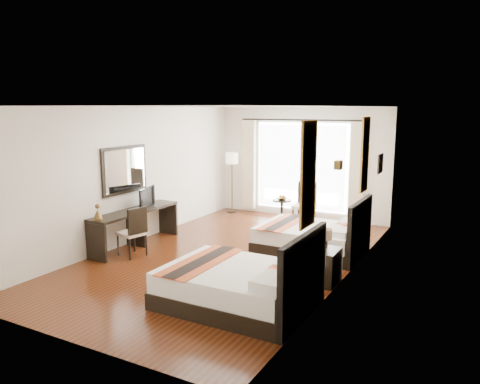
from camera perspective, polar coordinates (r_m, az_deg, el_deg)
The scene contains 29 objects.
floor at distance 8.94m, azimuth -1.45°, elevation -7.90°, with size 4.50×7.50×0.01m, color #3A150A.
ceiling at distance 8.49m, azimuth -1.53°, elevation 10.32°, with size 4.50×7.50×0.02m, color white.
wall_headboard at distance 7.75m, azimuth 13.05°, elevation -0.28°, with size 0.01×7.50×2.80m, color silver.
wall_desk at distance 9.91m, azimuth -12.81°, elevation 1.99°, with size 0.01×7.50×2.80m, color silver.
wall_window at distance 11.96m, azimuth 7.54°, elevation 3.54°, with size 4.50×0.01×2.80m, color silver.
wall_entry at distance 5.75m, azimuth -20.57°, elevation -4.31°, with size 4.50×0.01×2.80m, color silver.
window_glass at distance 11.96m, azimuth 7.50°, elevation 3.06°, with size 2.40×0.02×2.20m, color white.
sheer_curtain at distance 11.91m, azimuth 7.40°, elevation 3.03°, with size 2.30×0.02×2.10m, color white.
drape_left at distance 12.47m, azimuth 1.10°, elevation 3.34°, with size 0.35×0.14×2.35m, color beige.
drape_right at distance 11.43m, azimuth 14.11°, elevation 2.40°, with size 0.35×0.14×2.35m, color beige.
art_panel_near at distance 5.94m, azimuth 8.33°, elevation 2.11°, with size 0.03×0.50×1.35m, color #863813.
art_panel_far at distance 8.69m, azimuth 14.99°, elevation 4.42°, with size 0.03×0.50×1.35m, color #863813.
wall_sconce at distance 7.29m, azimuth 11.90°, elevation 3.25°, with size 0.10×0.14×0.14m, color #4F3B1C.
mirror_frame at distance 9.65m, azimuth -13.90°, elevation 2.63°, with size 0.04×1.25×0.95m, color black.
mirror_glass at distance 9.64m, azimuth -13.79°, elevation 2.62°, with size 0.01×1.12×0.82m, color white.
bed_near at distance 6.75m, azimuth 0.13°, elevation -11.27°, with size 2.08×1.62×1.17m.
bed_far at distance 9.25m, azimuth 8.99°, elevation -5.50°, with size 1.97×1.54×1.11m.
nightstand at distance 7.71m, azimuth 10.12°, elevation -8.87°, with size 0.46×0.58×0.55m, color black.
table_lamp at distance 7.69m, azimuth 10.34°, elevation -5.29°, with size 0.22×0.22×0.35m.
vase at distance 7.45m, azimuth 9.71°, elevation -7.13°, with size 0.14×0.14×0.14m, color black.
console_desk at distance 9.72m, azimuth -12.60°, elevation -4.30°, with size 0.50×2.20×0.76m, color black.
television at distance 9.77m, azimuth -11.65°, elevation -0.65°, with size 0.74×0.10×0.42m, color black.
bronze_figurine at distance 8.90m, azimuth -16.95°, elevation -2.48°, with size 0.18×0.18×0.26m, color #4F3B1C, non-canonical shape.
desk_chair at distance 9.11m, azimuth -12.95°, elevation -5.86°, with size 0.53×0.53×0.96m.
floor_lamp at distance 12.40m, azimuth -0.99°, elevation 3.65°, with size 0.32×0.32×1.60m.
side_table at distance 11.63m, azimuth 5.11°, elevation -2.25°, with size 0.47×0.47×0.54m, color black.
fruit_bowl at distance 11.53m, azimuth 5.13°, elevation -0.83°, with size 0.23×0.23×0.06m, color #4A321A.
window_chair at distance 11.17m, azimuth 7.85°, elevation -2.58°, with size 0.51×0.51×1.05m.
jute_rug at distance 10.88m, azimuth 5.32°, elevation -4.56°, with size 1.16×0.79×0.01m, color tan.
Camera 1 is at (4.26, -7.35, 2.78)m, focal length 35.00 mm.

